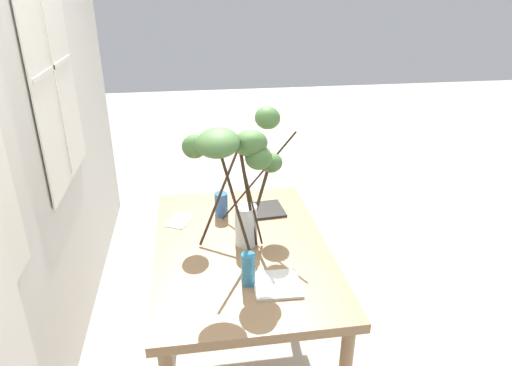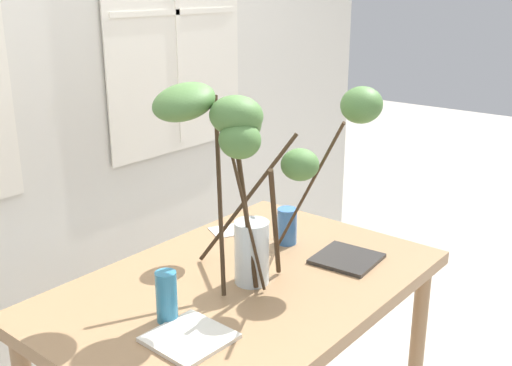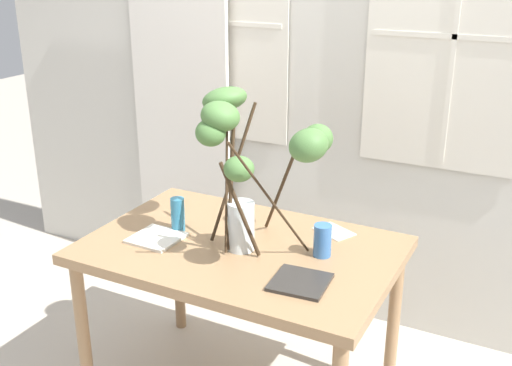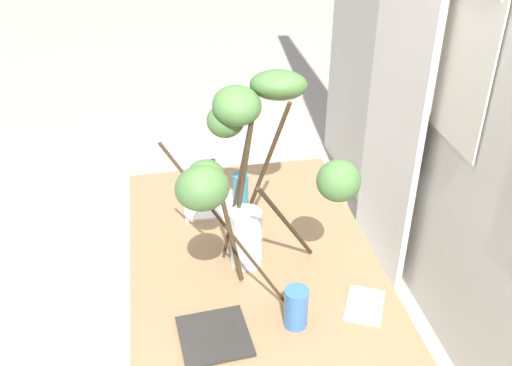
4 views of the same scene
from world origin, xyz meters
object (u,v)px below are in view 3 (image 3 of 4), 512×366
drinking_glass_blue_left (178,214)px  plate_square_left (157,238)px  drinking_glass_blue_right (322,240)px  dining_table (241,263)px  vase_with_branches (248,149)px  plate_square_right (300,282)px

drinking_glass_blue_left → plate_square_left: 0.14m
drinking_glass_blue_left → drinking_glass_blue_right: bearing=5.6°
dining_table → vase_with_branches: vase_with_branches is taller
drinking_glass_blue_right → plate_square_left: size_ratio=0.67×
vase_with_branches → plate_square_right: size_ratio=3.62×
dining_table → plate_square_right: 0.40m
dining_table → vase_with_branches: bearing=-15.2°
drinking_glass_blue_left → drinking_glass_blue_right: (0.65, 0.06, -0.01)m
plate_square_left → plate_square_right: bearing=-5.5°
drinking_glass_blue_left → plate_square_right: size_ratio=0.74×
drinking_glass_blue_left → plate_square_left: size_ratio=0.75×
vase_with_branches → plate_square_right: bearing=-28.8°
dining_table → drinking_glass_blue_left: bearing=178.8°
vase_with_branches → drinking_glass_blue_left: vase_with_branches is taller
plate_square_left → dining_table: bearing=18.0°
dining_table → plate_square_left: size_ratio=6.37×
drinking_glass_blue_right → vase_with_branches: bearing=-164.6°
drinking_glass_blue_left → drinking_glass_blue_right: drinking_glass_blue_left is taller
dining_table → drinking_glass_blue_right: (0.33, 0.07, 0.15)m
vase_with_branches → drinking_glass_blue_right: vase_with_branches is taller
dining_table → plate_square_right: bearing=-27.3°
drinking_glass_blue_right → plate_square_right: (0.01, -0.25, -0.06)m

